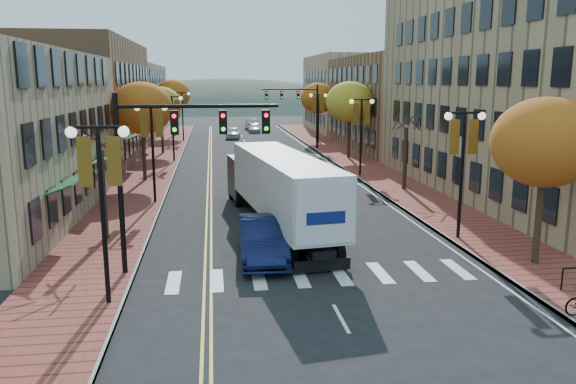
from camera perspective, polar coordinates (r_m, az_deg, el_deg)
name	(u,v)px	position (r m, az deg, el deg)	size (l,w,h in m)	color
ground	(328,295)	(20.18, 4.11, -10.41)	(200.00, 200.00, 0.00)	black
sidewalk_left	(156,164)	(51.63, -13.25, 2.77)	(4.00, 85.00, 0.15)	brown
sidewalk_right	(352,160)	(52.97, 6.53, 3.21)	(4.00, 85.00, 0.15)	brown
building_left_mid	(68,102)	(55.94, -21.44, 8.52)	(12.00, 24.00, 11.00)	brown
building_left_far	(114,101)	(80.47, -17.22, 8.87)	(12.00, 26.00, 9.50)	#9E8966
building_right_near	(560,79)	(41.00, 25.91, 10.25)	(15.00, 28.00, 15.00)	#997F5B
building_right_mid	(416,103)	(64.41, 12.86, 8.83)	(15.00, 24.00, 10.00)	brown
building_right_far	(364,94)	(85.36, 7.68, 9.88)	(15.00, 20.00, 11.00)	#9E8966
tree_left_a	(103,195)	(27.33, -18.26, -0.25)	(0.28, 0.28, 4.20)	#382619
tree_left_b	(142,108)	(42.70, -14.65, 8.24)	(4.48, 4.48, 7.21)	#382619
tree_left_c	(161,104)	(58.62, -12.78, 8.67)	(4.16, 4.16, 6.69)	#382619
tree_left_d	(173,95)	(76.54, -11.63, 9.68)	(4.61, 4.61, 7.42)	#382619
tree_right_a	(545,143)	(24.21, 24.68, 4.58)	(4.16, 4.16, 6.69)	#382619
tree_right_b	(405,158)	(38.91, 11.80, 3.37)	(0.28, 0.28, 4.20)	#382619
tree_right_c	(350,102)	(53.95, 6.27, 9.09)	(4.48, 4.48, 7.21)	#382619
tree_right_d	(318,98)	(69.58, 3.08, 9.49)	(4.35, 4.35, 7.00)	#382619
lamp_left_a	(101,180)	(18.96, -18.49, 1.12)	(1.96, 0.36, 6.05)	black
lamp_left_b	(152,134)	(34.68, -13.65, 5.75)	(1.96, 0.36, 6.05)	black
lamp_left_c	(172,116)	(52.56, -11.67, 7.62)	(1.96, 0.36, 6.05)	black
lamp_left_d	(182,107)	(70.51, -10.69, 8.53)	(1.96, 0.36, 6.05)	black
lamp_right_a	(463,150)	(27.06, 17.36, 4.08)	(1.96, 0.36, 6.05)	black
lamp_right_b	(361,122)	(43.96, 7.46, 7.08)	(1.96, 0.36, 6.05)	black
lamp_right_c	(318,110)	(61.49, 3.08, 8.33)	(1.96, 0.36, 6.05)	black
traffic_mast_near	(171,149)	(21.55, -11.83, 4.32)	(6.10, 0.35, 7.00)	black
traffic_mast_far	(300,104)	(61.12, 1.20, 8.92)	(6.10, 0.34, 7.00)	black
semi_truck	(276,184)	(28.43, -1.18, 0.79)	(4.54, 15.74, 3.89)	black
navy_sedan	(263,239)	(23.69, -2.61, -4.79)	(1.89, 5.43, 1.79)	#0D1235
black_suv	(314,230)	(26.14, 2.66, -3.88)	(2.04, 4.42, 1.23)	black
car_far_white	(233,133)	(73.59, -5.61, 6.01)	(1.78, 4.43, 1.51)	silver
car_far_silver	(254,128)	(82.22, -3.44, 6.49)	(1.68, 4.13, 1.20)	#B5B6BD
car_far_oncoming	(252,124)	(87.60, -3.68, 6.92)	(1.73, 4.95, 1.63)	#98989F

